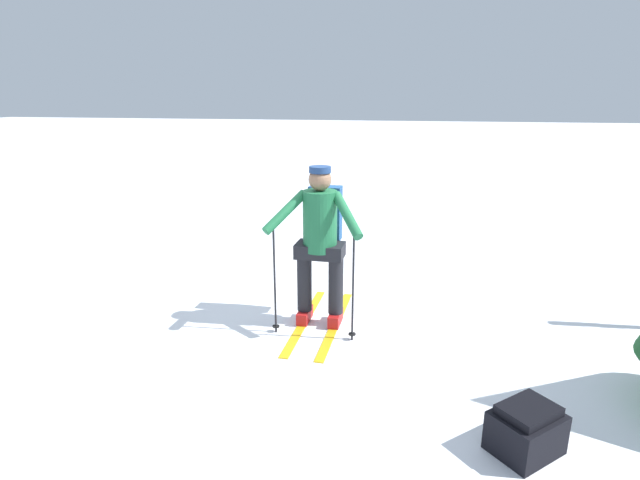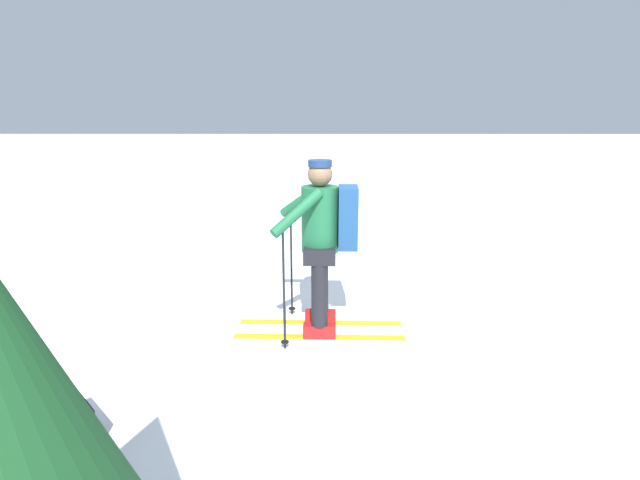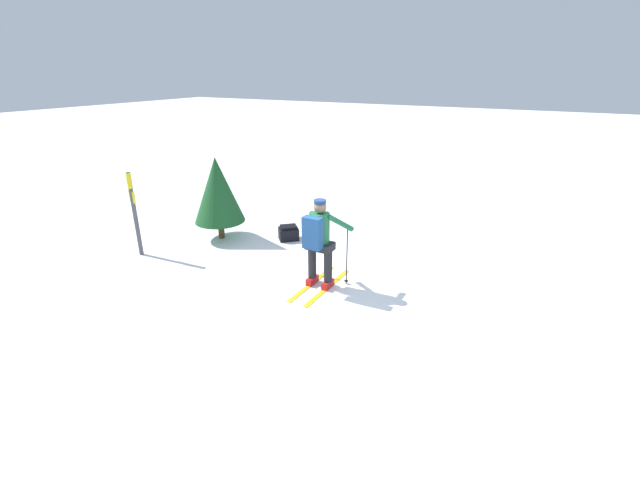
# 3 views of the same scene
# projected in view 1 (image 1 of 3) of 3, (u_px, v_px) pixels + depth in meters

# --- Properties ---
(ground_plane) EXTENTS (80.00, 80.00, 0.00)m
(ground_plane) POSITION_uv_depth(u_px,v_px,m) (324.00, 305.00, 5.61)
(ground_plane) COLOR white
(skier) EXTENTS (0.97, 1.60, 1.62)m
(skier) POSITION_uv_depth(u_px,v_px,m) (321.00, 236.00, 4.95)
(skier) COLOR gold
(skier) RESTS_ON ground_plane
(dropped_backpack) EXTENTS (0.55, 0.55, 0.34)m
(dropped_backpack) POSITION_uv_depth(u_px,v_px,m) (526.00, 430.00, 3.28)
(dropped_backpack) COLOR black
(dropped_backpack) RESTS_ON ground_plane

